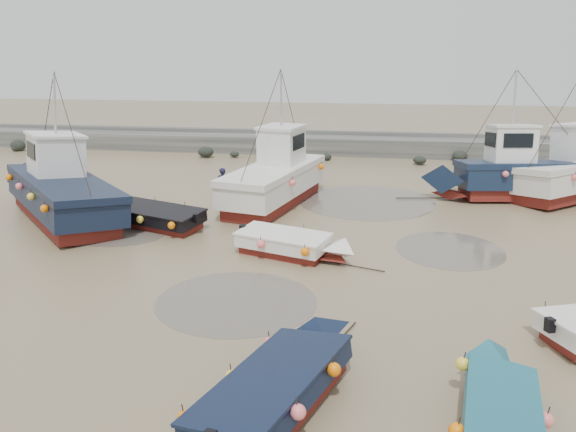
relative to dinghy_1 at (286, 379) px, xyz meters
name	(u,v)px	position (x,y,z in m)	size (l,w,h in m)	color
ground	(305,272)	(-0.47, 7.15, -0.54)	(120.00, 120.00, 0.00)	#8B7654
seawall	(343,145)	(-0.42, 29.14, 0.09)	(60.00, 4.92, 1.50)	slate
puddle_a	(236,301)	(-2.19, 4.61, -0.54)	(4.81, 4.81, 0.01)	#5F574D
puddle_b	(450,250)	(4.60, 10.12, -0.54)	(3.97, 3.97, 0.01)	#5F574D
puddle_c	(113,235)	(-8.57, 9.91, -0.54)	(4.20, 4.20, 0.01)	#5F574D
puddle_d	(367,201)	(1.42, 16.55, -0.54)	(6.63, 6.63, 0.01)	#5F574D
dinghy_1	(286,379)	(0.00, 0.00, 0.00)	(3.41, 6.34, 1.43)	maroon
dinghy_2	(496,399)	(4.22, -0.09, 0.03)	(2.17, 5.15, 1.43)	maroon
dinghy_4	(150,213)	(-7.53, 11.28, 0.00)	(6.35, 3.29, 1.43)	maroon
dinghy_5	(292,242)	(-1.09, 8.58, 0.02)	(5.43, 2.80, 1.43)	maroon
cabin_boat_0	(57,189)	(-11.90, 11.79, 0.76)	(9.06, 9.13, 6.22)	maroon
cabin_boat_1	(279,175)	(-2.78, 15.85, 0.79)	(4.55, 10.48, 6.22)	maroon
cabin_boat_2	(515,172)	(8.57, 18.11, 0.81)	(9.81, 3.57, 6.22)	maroon
person	(223,203)	(-5.46, 15.31, -0.54)	(0.63, 0.41, 1.72)	#181A34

